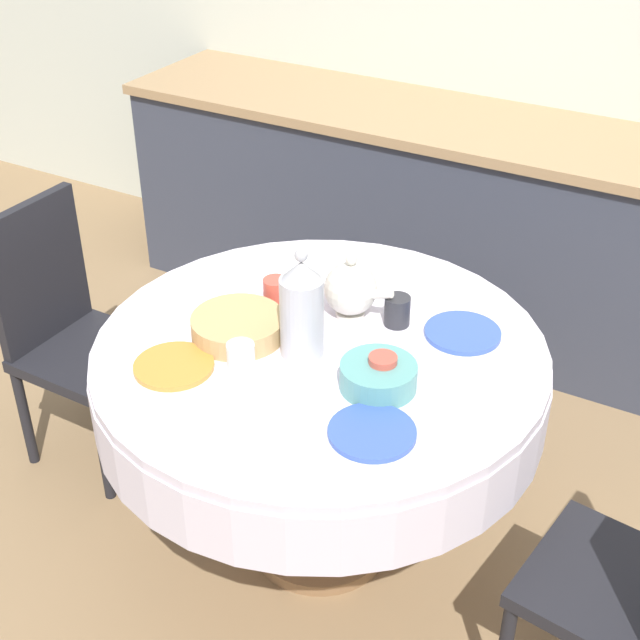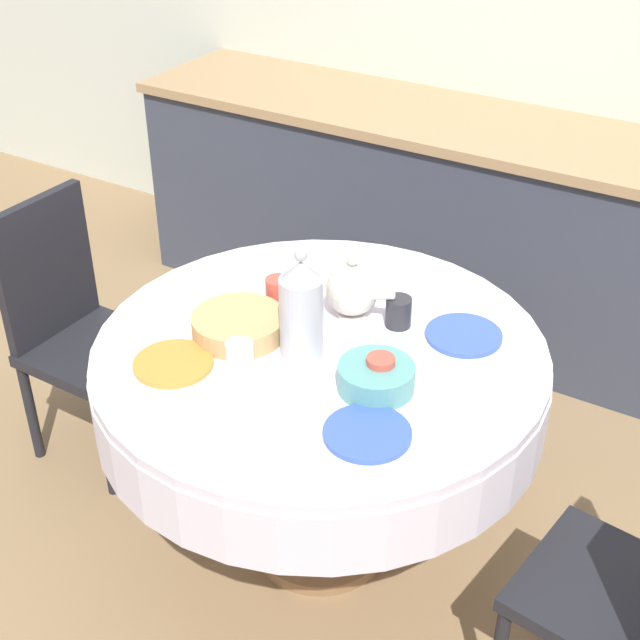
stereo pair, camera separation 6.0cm
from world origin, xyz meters
TOP-DOWN VIEW (x-y plane):
  - ground_plane at (0.00, 0.00)m, footprint 12.00×12.00m
  - wall_back at (0.00, 1.78)m, footprint 7.00×0.05m
  - kitchen_counter at (0.00, 1.45)m, footprint 3.24×0.64m
  - dining_table at (0.00, 0.00)m, footprint 1.25×1.25m
  - chair_right at (-0.97, 0.01)m, footprint 0.41×0.41m
  - plate_near_left at (-0.28, -0.28)m, footprint 0.21×0.21m
  - cup_near_left at (-0.11, -0.21)m, footprint 0.07×0.07m
  - plate_near_right at (0.29, -0.27)m, footprint 0.21×0.21m
  - cup_near_right at (0.23, -0.08)m, footprint 0.07×0.07m
  - plate_far_left at (-0.26, 0.30)m, footprint 0.21×0.21m
  - cup_far_left at (-0.21, 0.11)m, footprint 0.07×0.07m
  - plate_far_right at (0.32, 0.24)m, footprint 0.21×0.21m
  - cup_far_right at (0.14, 0.20)m, footprint 0.07×0.07m
  - coffee_carafe at (-0.02, -0.06)m, footprint 0.12×0.12m
  - teapot at (-0.00, 0.17)m, footprint 0.21×0.15m
  - bread_basket at (-0.22, -0.07)m, footprint 0.26×0.26m
  - fruit_bowl at (0.22, -0.09)m, footprint 0.20×0.20m

SIDE VIEW (x-z plane):
  - ground_plane at x=0.00m, z-range 0.00..0.00m
  - kitchen_counter at x=0.00m, z-range 0.00..0.91m
  - chair_right at x=-0.97m, z-range 0.04..0.96m
  - dining_table at x=0.00m, z-range 0.25..1.01m
  - plate_near_left at x=-0.28m, z-range 0.75..0.77m
  - plate_near_right at x=0.29m, z-range 0.75..0.77m
  - plate_far_left at x=-0.26m, z-range 0.75..0.77m
  - plate_far_right at x=0.32m, z-range 0.75..0.77m
  - bread_basket at x=-0.22m, z-range 0.75..0.82m
  - fruit_bowl at x=0.22m, z-range 0.75..0.82m
  - cup_near_left at x=-0.11m, z-range 0.75..0.84m
  - cup_near_right at x=0.23m, z-range 0.75..0.84m
  - cup_far_left at x=-0.21m, z-range 0.75..0.84m
  - cup_far_right at x=0.14m, z-range 0.75..0.84m
  - teapot at x=0.00m, z-range 0.74..0.94m
  - coffee_carafe at x=-0.02m, z-range 0.73..1.05m
  - wall_back at x=0.00m, z-range 0.00..2.60m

